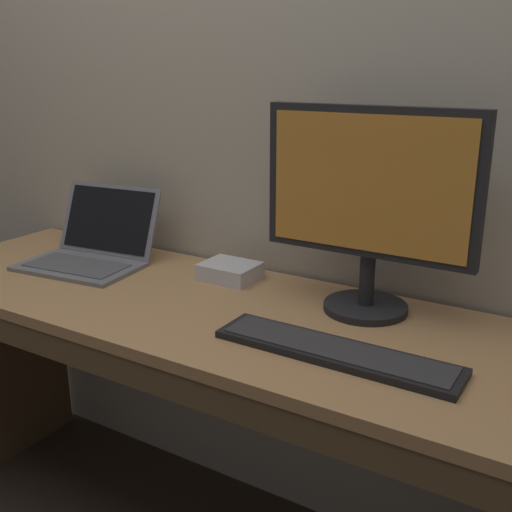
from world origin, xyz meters
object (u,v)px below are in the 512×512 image
external_monitor (369,199)px  wired_keyboard (335,352)px  external_drive_box (230,271)px  laptop_space_gray (90,249)px

external_monitor → wired_keyboard: external_monitor is taller
external_monitor → external_drive_box: (-0.39, 0.03, -0.24)m
external_monitor → wired_keyboard: (0.04, -0.23, -0.26)m
laptop_space_gray → external_drive_box: laptop_space_gray is taller
laptop_space_gray → wired_keyboard: 0.86m
external_monitor → wired_keyboard: 0.35m
laptop_space_gray → wired_keyboard: bearing=-11.4°
laptop_space_gray → external_drive_box: 0.43m
external_drive_box → external_monitor: bearing=-4.8°
external_drive_box → laptop_space_gray: bearing=-166.8°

